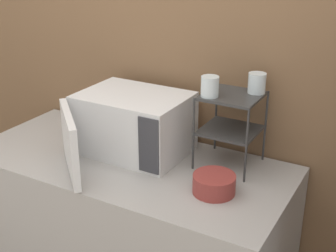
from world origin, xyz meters
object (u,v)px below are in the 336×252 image
dish_rack (231,115)px  glass_front_left (210,86)px  microwave (131,124)px  glass_back_right (257,83)px  bowl (214,184)px

dish_rack → glass_front_left: 0.17m
dish_rack → glass_front_left: glass_front_left is taller
microwave → dish_rack: size_ratio=1.94×
dish_rack → glass_back_right: (0.08, 0.07, 0.14)m
bowl → microwave: bearing=163.1°
dish_rack → bowl: 0.34m
glass_front_left → glass_back_right: same height
microwave → glass_front_left: bearing=6.3°
glass_back_right → dish_rack: bearing=-137.7°
dish_rack → bowl: dish_rack is taller
dish_rack → glass_front_left: size_ratio=3.81×
microwave → dish_rack: (0.46, 0.11, 0.10)m
microwave → glass_front_left: glass_front_left is taller
microwave → bowl: microwave is taller
glass_front_left → glass_back_right: 0.21m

